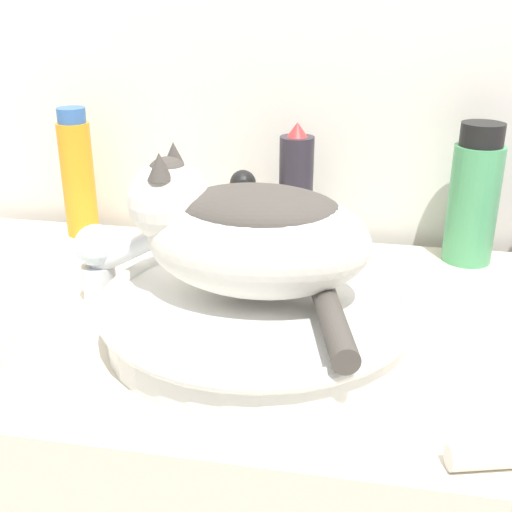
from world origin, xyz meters
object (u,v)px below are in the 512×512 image
(hairspray_can_black, at_px, (296,192))
(shampoo_bottle_tall, at_px, (78,175))
(cat, at_px, (247,231))
(mouthwash_bottle, at_px, (474,197))
(deodorant_stick, at_px, (243,208))
(faucet, at_px, (106,258))

(hairspray_can_black, height_order, shampoo_bottle_tall, shampoo_bottle_tall)
(cat, relative_size, mouthwash_bottle, 1.32)
(cat, relative_size, deodorant_stick, 2.24)
(cat, height_order, deodorant_stick, cat)
(deodorant_stick, relative_size, hairspray_can_black, 0.62)
(cat, distance_m, mouthwash_bottle, 0.41)
(faucet, bearing_deg, cat, -1.05)
(cat, distance_m, hairspray_can_black, 0.29)
(shampoo_bottle_tall, bearing_deg, deodorant_stick, -0.00)
(faucet, bearing_deg, shampoo_bottle_tall, 131.84)
(mouthwash_bottle, bearing_deg, hairspray_can_black, -180.00)
(deodorant_stick, distance_m, shampoo_bottle_tall, 0.28)
(shampoo_bottle_tall, distance_m, mouthwash_bottle, 0.63)
(deodorant_stick, height_order, shampoo_bottle_tall, shampoo_bottle_tall)
(faucet, xyz_separation_m, deodorant_stick, (0.13, 0.25, -0.01))
(shampoo_bottle_tall, height_order, mouthwash_bottle, shampoo_bottle_tall)
(cat, bearing_deg, mouthwash_bottle, -135.03)
(cat, distance_m, faucet, 0.21)
(faucet, height_order, hairspray_can_black, hairspray_can_black)
(cat, xyz_separation_m, faucet, (-0.19, 0.04, -0.07))
(hairspray_can_black, bearing_deg, deodorant_stick, 180.00)
(mouthwash_bottle, bearing_deg, cat, -134.55)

